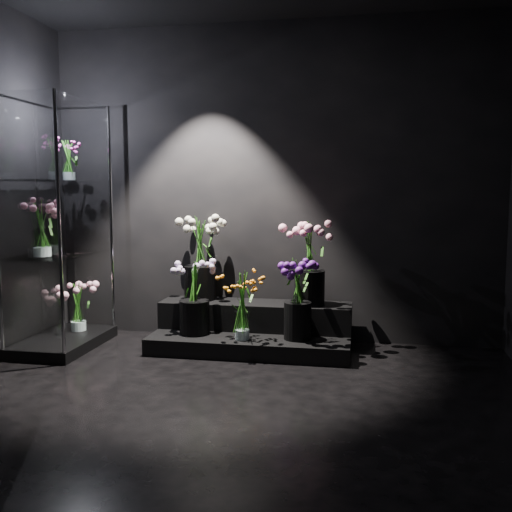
# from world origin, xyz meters

# --- Properties ---
(floor) EXTENTS (4.00, 4.00, 0.00)m
(floor) POSITION_xyz_m (0.00, 0.00, 0.00)
(floor) COLOR black
(floor) RESTS_ON ground
(wall_back) EXTENTS (4.00, 0.00, 4.00)m
(wall_back) POSITION_xyz_m (0.00, 2.00, 1.40)
(wall_back) COLOR black
(wall_back) RESTS_ON floor
(display_riser) EXTENTS (1.66, 0.74, 0.37)m
(display_riser) POSITION_xyz_m (-0.10, 1.67, 0.15)
(display_riser) COLOR black
(display_riser) RESTS_ON floor
(display_case) EXTENTS (0.57, 0.95, 2.08)m
(display_case) POSITION_xyz_m (-1.70, 1.35, 1.04)
(display_case) COLOR black
(display_case) RESTS_ON floor
(bouquet_orange_bells) EXTENTS (0.33, 0.33, 0.56)m
(bouquet_orange_bells) POSITION_xyz_m (-0.13, 1.37, 0.43)
(bouquet_orange_bells) COLOR white
(bouquet_orange_bells) RESTS_ON display_riser
(bouquet_lilac) EXTENTS (0.44, 0.44, 0.61)m
(bouquet_lilac) POSITION_xyz_m (-0.57, 1.49, 0.48)
(bouquet_lilac) COLOR black
(bouquet_lilac) RESTS_ON display_riser
(bouquet_purple) EXTENTS (0.36, 0.36, 0.65)m
(bouquet_purple) POSITION_xyz_m (0.31, 1.48, 0.50)
(bouquet_purple) COLOR black
(bouquet_purple) RESTS_ON display_riser
(bouquet_cream_roses) EXTENTS (0.54, 0.54, 0.74)m
(bouquet_cream_roses) POSITION_xyz_m (-0.61, 1.81, 0.79)
(bouquet_cream_roses) COLOR black
(bouquet_cream_roses) RESTS_ON display_riser
(bouquet_pink_roses) EXTENTS (0.43, 0.43, 0.69)m
(bouquet_pink_roses) POSITION_xyz_m (0.38, 1.74, 0.77)
(bouquet_pink_roses) COLOR black
(bouquet_pink_roses) RESTS_ON display_riser
(bouquet_case_pink) EXTENTS (0.37, 0.37, 0.46)m
(bouquet_case_pink) POSITION_xyz_m (-1.72, 1.13, 1.05)
(bouquet_case_pink) COLOR white
(bouquet_case_pink) RESTS_ON display_case
(bouquet_case_magenta) EXTENTS (0.28, 0.28, 0.34)m
(bouquet_case_magenta) POSITION_xyz_m (-1.69, 1.54, 1.61)
(bouquet_case_magenta) COLOR white
(bouquet_case_magenta) RESTS_ON display_case
(bouquet_case_base_pink) EXTENTS (0.44, 0.44, 0.43)m
(bouquet_case_base_pink) POSITION_xyz_m (-1.67, 1.56, 0.33)
(bouquet_case_base_pink) COLOR white
(bouquet_case_base_pink) RESTS_ON display_case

